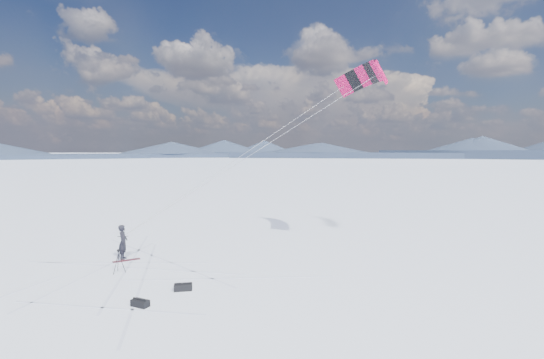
# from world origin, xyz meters

# --- Properties ---
(ground) EXTENTS (1800.00, 1800.00, 0.00)m
(ground) POSITION_xyz_m (0.00, 0.00, 0.00)
(ground) COLOR white
(horizon_hills) EXTENTS (704.00, 705.94, 8.25)m
(horizon_hills) POSITION_xyz_m (-0.00, 0.00, 3.26)
(horizon_hills) COLOR #1C2A3C
(horizon_hills) RESTS_ON ground
(snow_tracks) EXTENTS (17.62, 14.39, 0.01)m
(snow_tracks) POSITION_xyz_m (-0.56, -0.72, 0.00)
(snow_tracks) COLOR silver
(snow_tracks) RESTS_ON ground
(snowkiter) EXTENTS (0.62, 0.79, 1.91)m
(snowkiter) POSITION_xyz_m (-0.66, 3.49, 0.00)
(snowkiter) COLOR black
(snowkiter) RESTS_ON ground
(snowboard) EXTENTS (1.29, 1.06, 0.04)m
(snowboard) POSITION_xyz_m (-0.38, 3.26, 0.02)
(snowboard) COLOR maroon
(snowboard) RESTS_ON ground
(tripod) EXTENTS (0.56, 0.60, 1.16)m
(tripod) POSITION_xyz_m (0.23, 1.22, 0.75)
(tripod) COLOR black
(tripod) RESTS_ON ground
(gear_bag_a) EXTENTS (0.82, 0.54, 0.34)m
(gear_bag_a) POSITION_xyz_m (4.12, -0.86, 0.15)
(gear_bag_a) COLOR black
(gear_bag_a) RESTS_ON ground
(gear_bag_b) EXTENTS (0.77, 0.55, 0.32)m
(gear_bag_b) POSITION_xyz_m (3.03, -2.70, 0.14)
(gear_bag_b) COLOR black
(gear_bag_b) RESTS_ON ground
(power_kite) EXTENTS (14.84, 7.52, 10.10)m
(power_kite) POSITION_xyz_m (12.83, 8.28, 10.48)
(power_kite) COLOR #C50A49
(power_kite) RESTS_ON ground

